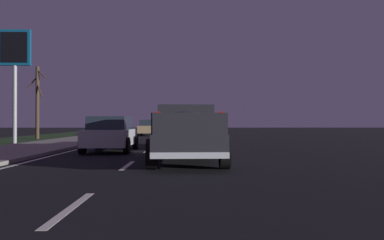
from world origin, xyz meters
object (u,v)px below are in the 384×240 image
Objects in this scene: bare_tree_far at (37,101)px; sedan_silver at (111,134)px; sedan_black at (189,133)px; pickup_truck at (186,132)px; sedan_tan at (149,128)px; gas_price_sign at (15,58)px.

sedan_silver is at bearing -148.04° from bare_tree_far.
pickup_truck is at bearing 178.53° from sedan_black.
sedan_silver is at bearing 120.30° from sedan_black.
bare_tree_far reaches higher than pickup_truck.
sedan_tan is 1.00× the size of sedan_silver.
sedan_tan is 0.63× the size of gas_price_sign.
sedan_black is 1.00× the size of sedan_silver.
gas_price_sign is (4.65, 10.63, 4.47)m from sedan_black.
pickup_truck is 6.78m from sedan_black.
gas_price_sign is at bearing 46.89° from sedan_silver.
sedan_silver is (-20.65, -0.22, 0.00)m from sedan_tan.
gas_price_sign reaches higher than bare_tree_far.
sedan_silver is 0.78× the size of bare_tree_far.
sedan_black is 0.78× the size of bare_tree_far.
bare_tree_far is at bearing 9.32° from gas_price_sign.
bare_tree_far is at bearing 31.96° from sedan_silver.
sedan_silver is 15.65m from bare_tree_far.
gas_price_sign is 1.24× the size of bare_tree_far.
pickup_truck reaches higher than sedan_tan.
sedan_tan is (25.39, 3.53, -0.20)m from pickup_truck.
gas_price_sign is at bearing 153.62° from sedan_tan.
pickup_truck is 16.07m from gas_price_sign.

